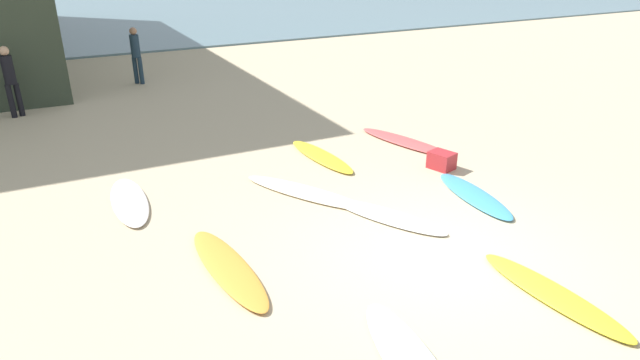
# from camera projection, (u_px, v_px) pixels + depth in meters

# --- Properties ---
(ground_plane) EXTENTS (120.00, 120.00, 0.00)m
(ground_plane) POSITION_uv_depth(u_px,v_px,m) (435.00, 254.00, 7.94)
(ground_plane) COLOR #C6B28E
(ocean_water) EXTENTS (120.00, 40.00, 0.08)m
(ocean_water) POSITION_uv_depth(u_px,v_px,m) (94.00, 5.00, 38.59)
(ocean_water) COLOR slate
(ocean_water) RESTS_ON ground_plane
(surfboard_0) EXTENTS (1.36, 2.11, 0.06)m
(surfboard_0) POSITION_uv_depth(u_px,v_px,m) (388.00, 216.00, 8.95)
(surfboard_0) COLOR silver
(surfboard_0) RESTS_ON ground_plane
(surfboard_1) EXTENTS (0.61, 2.25, 0.08)m
(surfboard_1) POSITION_uv_depth(u_px,v_px,m) (553.00, 294.00, 6.97)
(surfboard_1) COLOR yellow
(surfboard_1) RESTS_ON ground_plane
(surfboard_2) EXTENTS (0.65, 2.38, 0.09)m
(surfboard_2) POSITION_uv_depth(u_px,v_px,m) (228.00, 268.00, 7.53)
(surfboard_2) COLOR gold
(surfboard_2) RESTS_ON ground_plane
(surfboard_3) EXTENTS (0.84, 2.12, 0.08)m
(surfboard_3) POSITION_uv_depth(u_px,v_px,m) (474.00, 195.00, 9.68)
(surfboard_3) COLOR #449FD4
(surfboard_3) RESTS_ON ground_plane
(surfboard_5) EXTENTS (0.70, 2.14, 0.08)m
(surfboard_5) POSITION_uv_depth(u_px,v_px,m) (129.00, 201.00, 9.46)
(surfboard_5) COLOR white
(surfboard_5) RESTS_ON ground_plane
(surfboard_6) EXTENTS (1.70, 2.51, 0.07)m
(surfboard_6) POSITION_uv_depth(u_px,v_px,m) (305.00, 192.00, 9.82)
(surfboard_6) COLOR #F2E3BE
(surfboard_6) RESTS_ON ground_plane
(surfboard_7) EXTENTS (1.15, 2.61, 0.08)m
(surfboard_7) POSITION_uv_depth(u_px,v_px,m) (406.00, 142.00, 12.26)
(surfboard_7) COLOR #D55452
(surfboard_7) RESTS_ON ground_plane
(surfboard_9) EXTENTS (0.65, 2.27, 0.08)m
(surfboard_9) POSITION_uv_depth(u_px,v_px,m) (321.00, 156.00, 11.44)
(surfboard_9) COLOR yellow
(surfboard_9) RESTS_ON ground_plane
(beachgoer_mid) EXTENTS (0.40, 0.40, 1.74)m
(beachgoer_mid) POSITION_uv_depth(u_px,v_px,m) (136.00, 53.00, 17.06)
(beachgoer_mid) COLOR #1E3342
(beachgoer_mid) RESTS_ON ground_plane
(beachgoer_far) EXTENTS (0.37, 0.37, 1.80)m
(beachgoer_far) POSITION_uv_depth(u_px,v_px,m) (10.00, 78.00, 13.76)
(beachgoer_far) COLOR black
(beachgoer_far) RESTS_ON ground_plane
(beach_cooler) EXTENTS (0.49, 0.56, 0.34)m
(beach_cooler) POSITION_uv_depth(u_px,v_px,m) (442.00, 160.00, 10.86)
(beach_cooler) COLOR #B2282D
(beach_cooler) RESTS_ON ground_plane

